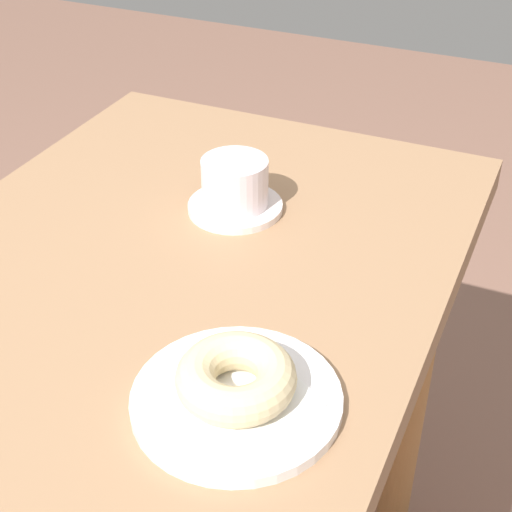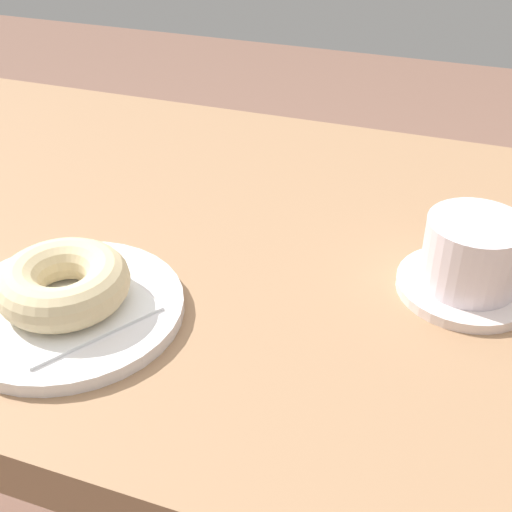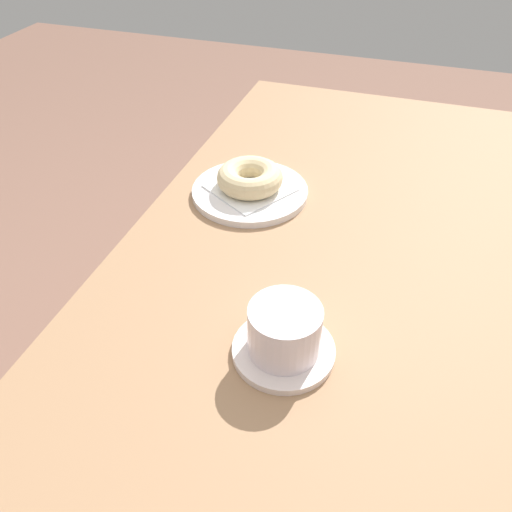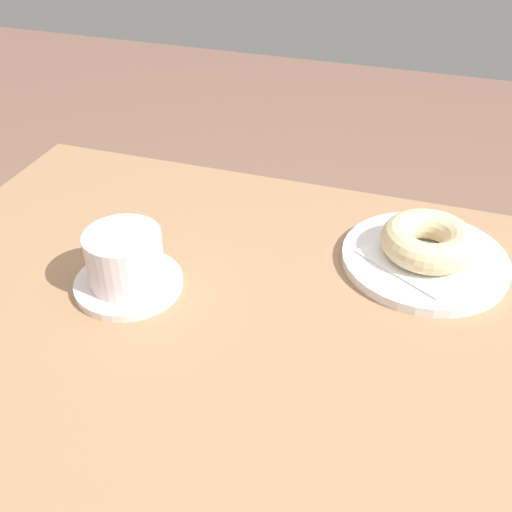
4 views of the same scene
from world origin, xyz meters
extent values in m
cube|color=#9E7552|center=(0.00, 0.00, 0.71)|extent=(1.10, 0.63, 0.05)
cylinder|color=#AD7744|center=(0.45, -0.25, 0.34)|extent=(0.06, 0.06, 0.69)
cylinder|color=white|center=(-0.05, -0.17, 0.74)|extent=(0.20, 0.20, 0.01)
cube|color=white|center=(-0.05, -0.17, 0.75)|extent=(0.16, 0.16, 0.00)
torus|color=beige|center=(-0.05, -0.17, 0.77)|extent=(0.11, 0.11, 0.04)
cylinder|color=silver|center=(0.26, -0.02, 0.74)|extent=(0.12, 0.12, 0.01)
cylinder|color=silver|center=(0.26, -0.02, 0.78)|extent=(0.09, 0.09, 0.06)
cylinder|color=black|center=(0.26, -0.02, 0.80)|extent=(0.08, 0.08, 0.00)
camera|label=1|loc=(-0.51, -0.39, 1.26)|focal=54.46mm
camera|label=2|loc=(0.25, -0.54, 1.10)|focal=47.96mm
camera|label=3|loc=(0.65, 0.08, 1.22)|focal=36.30mm
camera|label=4|loc=(-0.04, 0.45, 1.18)|focal=42.87mm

